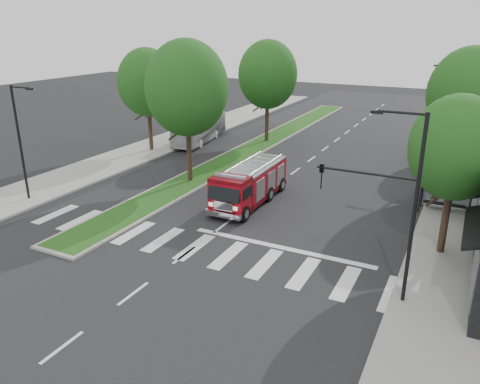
% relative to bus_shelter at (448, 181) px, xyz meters
% --- Properties ---
extents(ground, '(140.00, 140.00, 0.00)m').
position_rel_bus_shelter_xyz_m(ground, '(-11.20, -8.15, -2.04)').
color(ground, black).
rests_on(ground, ground).
extents(sidewalk_right, '(5.00, 80.00, 0.15)m').
position_rel_bus_shelter_xyz_m(sidewalk_right, '(1.30, 1.85, -1.96)').
color(sidewalk_right, gray).
rests_on(sidewalk_right, ground).
extents(sidewalk_left, '(5.00, 80.00, 0.15)m').
position_rel_bus_shelter_xyz_m(sidewalk_left, '(-25.70, 1.85, -1.96)').
color(sidewalk_left, gray).
rests_on(sidewalk_left, ground).
extents(median, '(3.00, 50.00, 0.15)m').
position_rel_bus_shelter_xyz_m(median, '(-17.20, 9.85, -1.96)').
color(median, gray).
rests_on(median, ground).
extents(bus_shelter, '(3.20, 1.60, 2.61)m').
position_rel_bus_shelter_xyz_m(bus_shelter, '(0.00, 0.00, 0.00)').
color(bus_shelter, black).
rests_on(bus_shelter, ground).
extents(tree_right_near, '(4.40, 4.40, 8.05)m').
position_rel_bus_shelter_xyz_m(tree_right_near, '(0.30, -6.15, 3.47)').
color(tree_right_near, black).
rests_on(tree_right_near, ground).
extents(tree_right_mid, '(5.60, 5.60, 9.72)m').
position_rel_bus_shelter_xyz_m(tree_right_mid, '(0.30, 5.85, 4.45)').
color(tree_right_mid, black).
rests_on(tree_right_mid, ground).
extents(tree_right_far, '(5.00, 5.00, 8.73)m').
position_rel_bus_shelter_xyz_m(tree_right_far, '(0.30, 15.85, 3.80)').
color(tree_right_far, black).
rests_on(tree_right_far, ground).
extents(tree_median_near, '(5.80, 5.80, 10.16)m').
position_rel_bus_shelter_xyz_m(tree_median_near, '(-17.20, -2.15, 4.77)').
color(tree_median_near, black).
rests_on(tree_median_near, ground).
extents(tree_median_far, '(5.60, 5.60, 9.72)m').
position_rel_bus_shelter_xyz_m(tree_median_far, '(-17.20, 11.85, 4.45)').
color(tree_median_far, black).
rests_on(tree_median_far, ground).
extents(tree_left_mid, '(5.20, 5.20, 9.16)m').
position_rel_bus_shelter_xyz_m(tree_left_mid, '(-25.20, 3.85, 4.12)').
color(tree_left_mid, black).
rests_on(tree_left_mid, ground).
extents(streetlight_right_near, '(4.08, 0.22, 8.00)m').
position_rel_bus_shelter_xyz_m(streetlight_right_near, '(-1.59, -11.65, 2.63)').
color(streetlight_right_near, black).
rests_on(streetlight_right_near, ground).
extents(streetlight_left_near, '(1.90, 0.20, 7.50)m').
position_rel_bus_shelter_xyz_m(streetlight_left_near, '(-24.56, -10.15, 2.16)').
color(streetlight_left_near, black).
rests_on(streetlight_left_near, ground).
extents(streetlight_right_far, '(2.11, 0.20, 8.00)m').
position_rel_bus_shelter_xyz_m(streetlight_right_far, '(-0.85, 11.85, 2.44)').
color(streetlight_right_far, black).
rests_on(streetlight_right_far, ground).
extents(fire_engine, '(2.43, 7.71, 2.66)m').
position_rel_bus_shelter_xyz_m(fire_engine, '(-11.46, -3.98, -0.76)').
color(fire_engine, '#5A040B').
rests_on(fire_engine, ground).
extents(city_bus, '(3.72, 9.59, 2.61)m').
position_rel_bus_shelter_xyz_m(city_bus, '(-23.20, 9.15, -0.74)').
color(city_bus, '#B2B2B7').
rests_on(city_bus, ground).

